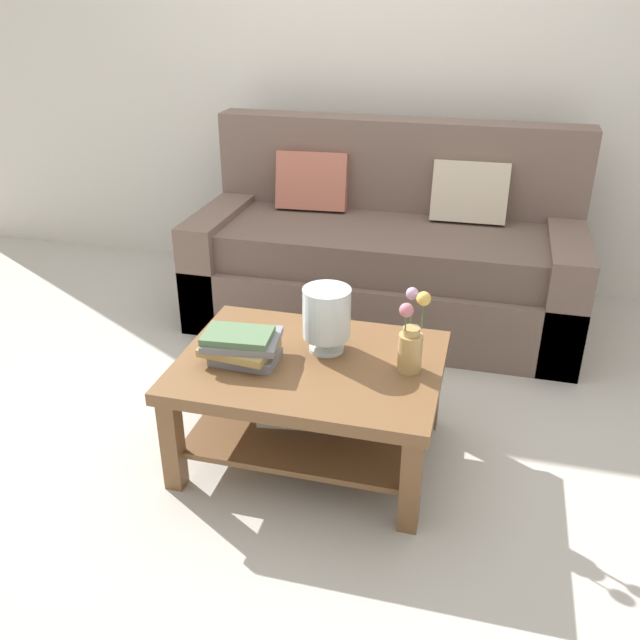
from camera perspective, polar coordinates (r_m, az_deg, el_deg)
The scene contains 7 objects.
ground_plane at distance 3.17m, azimuth -0.30°, elevation -6.85°, with size 10.00×10.00×0.00m, color #B7B2A8.
back_wall at distance 4.28m, azimuth 5.77°, elevation 21.15°, with size 6.40×0.12×2.70m, color beige.
couch at distance 3.84m, azimuth 5.56°, elevation 5.35°, with size 2.07×0.90×1.06m.
coffee_table at distance 2.69m, azimuth -0.94°, elevation -5.68°, with size 1.00×0.75×0.44m.
book_stack_main at distance 2.61m, azimuth -6.57°, elevation -2.13°, with size 0.31×0.25×0.12m.
glass_hurricane_vase at distance 2.62m, azimuth 0.57°, elevation 0.44°, with size 0.19×0.19×0.26m.
flower_pitcher at distance 2.52m, azimuth 7.61°, elevation -1.65°, with size 0.11×0.11×0.32m.
Camera 1 is at (0.69, -2.55, 1.75)m, focal length 38.33 mm.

